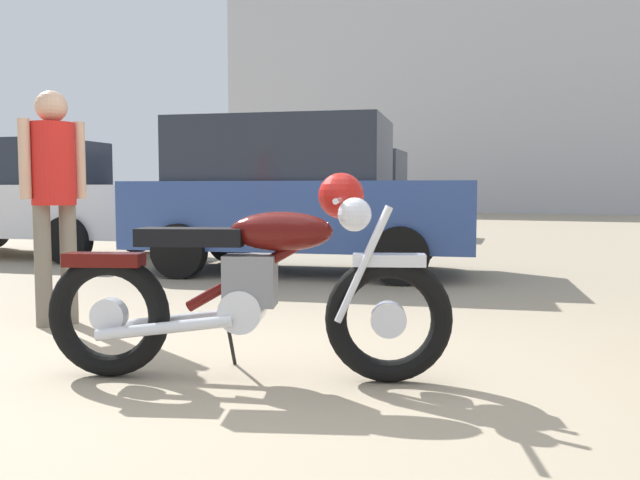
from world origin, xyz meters
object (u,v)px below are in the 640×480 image
Objects in this scene: bystander at (54,183)px; red_hatchback_near at (339,192)px; pale_sedan_back at (24,198)px; vintage_motorcycle at (258,283)px; dark_sedan_left at (297,194)px.

red_hatchback_near reaches higher than bystander.
bystander is at bearing 130.77° from pale_sedan_back.
red_hatchback_near is (-1.16, 9.85, -0.10)m from bystander.
bystander is 0.41× the size of red_hatchback_near.
pale_sedan_back reaches higher than vintage_motorcycle.
vintage_motorcycle is at bearing 9.15° from bystander.
vintage_motorcycle is at bearing -78.28° from dark_sedan_left.
red_hatchback_near is at bearing 96.52° from dark_sedan_left.
red_hatchback_near and dark_sedan_left have the same top height.
bystander is 0.38× the size of pale_sedan_back.
vintage_motorcycle is 0.47× the size of pale_sedan_back.
vintage_motorcycle is 7.60m from pale_sedan_back.
pale_sedan_back is at bearing 126.36° from vintage_motorcycle.
bystander is (-1.93, 0.73, 0.53)m from vintage_motorcycle.
pale_sedan_back is 1.06× the size of dark_sedan_left.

